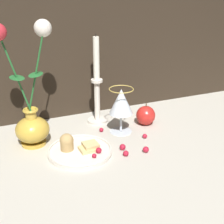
# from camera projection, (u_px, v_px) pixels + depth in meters

# --- Properties ---
(ground_plane) EXTENTS (2.40, 2.40, 0.00)m
(ground_plane) POSITION_uv_depth(u_px,v_px,m) (89.00, 143.00, 1.03)
(ground_plane) COLOR #B7B2A3
(ground_plane) RESTS_ON ground
(vase) EXTENTS (0.18, 0.11, 0.39)m
(vase) POSITION_uv_depth(u_px,v_px,m) (31.00, 112.00, 0.98)
(vase) COLOR gold
(vase) RESTS_ON ground_plane
(plate_with_pastries) EXTENTS (0.20, 0.20, 0.06)m
(plate_with_pastries) POSITION_uv_depth(u_px,v_px,m) (79.00, 149.00, 0.96)
(plate_with_pastries) COLOR silver
(plate_with_pastries) RESTS_ON ground_plane
(wine_glass) EXTENTS (0.08, 0.08, 0.16)m
(wine_glass) POSITION_uv_depth(u_px,v_px,m) (121.00, 103.00, 1.06)
(wine_glass) COLOR silver
(wine_glass) RESTS_ON ground_plane
(candlestick) EXTENTS (0.07, 0.07, 0.33)m
(candlestick) POSITION_uv_depth(u_px,v_px,m) (97.00, 91.00, 1.13)
(candlestick) COLOR silver
(candlestick) RESTS_ON ground_plane
(apple_beside_vase) EXTENTS (0.07, 0.07, 0.08)m
(apple_beside_vase) POSITION_uv_depth(u_px,v_px,m) (146.00, 115.00, 1.15)
(apple_beside_vase) COLOR red
(apple_beside_vase) RESTS_ON ground_plane
(berry_near_plate) EXTENTS (0.02, 0.02, 0.02)m
(berry_near_plate) POSITION_uv_depth(u_px,v_px,m) (145.00, 136.00, 1.05)
(berry_near_plate) COLOR #AD192D
(berry_near_plate) RESTS_ON ground_plane
(berry_front_center) EXTENTS (0.02, 0.02, 0.02)m
(berry_front_center) POSITION_uv_depth(u_px,v_px,m) (123.00, 147.00, 0.98)
(berry_front_center) COLOR #AD192D
(berry_front_center) RESTS_ON ground_plane
(berry_by_glass_stem) EXTENTS (0.02, 0.02, 0.02)m
(berry_by_glass_stem) POSITION_uv_depth(u_px,v_px,m) (126.00, 153.00, 0.95)
(berry_by_glass_stem) COLOR #AD192D
(berry_by_glass_stem) RESTS_ON ground_plane
(berry_under_candlestick) EXTENTS (0.02, 0.02, 0.02)m
(berry_under_candlestick) POSITION_uv_depth(u_px,v_px,m) (146.00, 150.00, 0.97)
(berry_under_candlestick) COLOR #AD192D
(berry_under_candlestick) RESTS_ON ground_plane
(berry_far_right) EXTENTS (0.02, 0.02, 0.02)m
(berry_far_right) POSITION_uv_depth(u_px,v_px,m) (101.00, 130.00, 1.10)
(berry_far_right) COLOR #AD192D
(berry_far_right) RESTS_ON ground_plane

